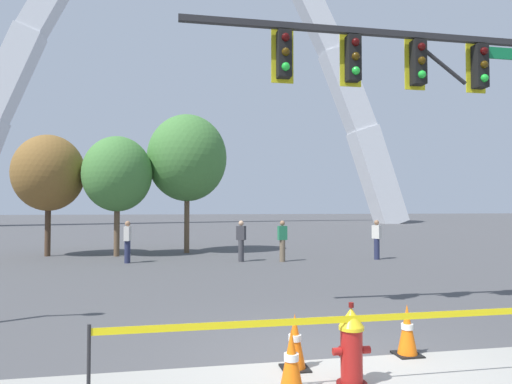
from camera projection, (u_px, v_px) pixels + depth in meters
The scene contains 15 objects.
ground_plane at pixel (320, 358), 6.40m from camera, with size 240.00×240.00×0.00m, color #474749.
fire_hydrant at pixel (351, 347), 5.40m from camera, with size 0.46×0.48×0.99m.
caution_tape_barrier at pixel (365, 334), 5.35m from camera, with size 6.24×0.09×0.89m.
traffic_cone_by_hydrant at pixel (407, 330), 6.49m from camera, with size 0.36×0.36×0.73m.
traffic_cone_mid_sidewalk at pixel (295, 342), 5.94m from camera, with size 0.36×0.36×0.73m.
traffic_cone_curb_edge at pixel (291, 362), 5.18m from camera, with size 0.36×0.36×0.73m.
traffic_signal_gantry at pixel (437, 95), 9.24m from camera, with size 7.82×0.44×6.00m.
monument_arch at pixel (190, 66), 53.72m from camera, with size 54.22×3.27×42.75m.
tree_far_left at pixel (49, 173), 19.61m from camera, with size 3.00×3.00×5.24m.
tree_left_mid at pixel (117, 174), 19.59m from camera, with size 2.96×2.96×5.18m.
tree_center_left at pixel (187, 158), 21.07m from camera, with size 3.66×3.66×6.41m.
pedestrian_walking_left at pixel (241, 240), 17.60m from camera, with size 0.39×0.35×1.59m.
pedestrian_standing_center at pixel (282, 240), 17.61m from camera, with size 0.36×0.24×1.59m.
pedestrian_walking_right at pixel (127, 241), 17.14m from camera, with size 0.26×0.37×1.59m.
pedestrian_near_trees at pixel (377, 239), 18.33m from camera, with size 0.35×0.39×1.59m.
Camera 1 is at (-2.07, -6.20, 2.13)m, focal length 31.85 mm.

